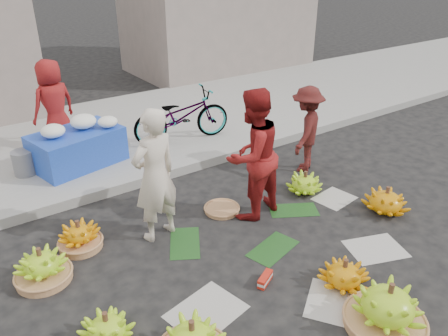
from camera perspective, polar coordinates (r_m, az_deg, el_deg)
ground at (r=5.48m, az=5.83°, el=-9.08°), size 80.00×80.00×0.00m
curb at (r=7.01m, az=-5.81°, el=0.01°), size 40.00×0.25×0.15m
sidewalk at (r=8.76m, az=-12.65°, el=4.90°), size 40.00×4.00×0.12m
newspaper_scatter at (r=5.03m, az=11.87°, el=-13.23°), size 3.20×1.80×0.00m
banana_leaves at (r=5.55m, az=3.69°, el=-8.43°), size 2.00×1.00×0.00m
banana_bunch_0 at (r=4.31m, az=-15.07°, el=-19.51°), size 0.54×0.54×0.31m
banana_bunch_2 at (r=4.48m, az=20.54°, el=-16.74°), size 0.83×0.83×0.50m
banana_bunch_3 at (r=4.86m, az=15.40°, el=-13.22°), size 0.64×0.64×0.33m
banana_bunch_4 at (r=6.28m, az=20.39°, el=-4.02°), size 0.63×0.63×0.38m
banana_bunch_5 at (r=6.48m, az=10.52°, el=-1.95°), size 0.53×0.53×0.33m
banana_bunch_6 at (r=5.12m, az=-22.67°, el=-11.84°), size 0.58×0.58×0.41m
banana_bunch_7 at (r=5.48m, az=-18.34°, el=-8.52°), size 0.51×0.51×0.37m
basket_spare at (r=5.96m, az=-0.28°, el=-5.43°), size 0.52×0.52×0.05m
incense_stack at (r=4.79m, az=5.40°, el=-14.22°), size 0.25×0.18×0.10m
vendor_cream at (r=5.15m, az=-9.02°, el=-1.03°), size 0.67×0.51×1.65m
vendor_red at (r=5.53m, az=3.71°, el=1.68°), size 0.94×0.79×1.73m
man_striped at (r=6.95m, az=10.68°, el=4.96°), size 1.02×0.92×1.37m
flower_table at (r=7.25m, az=-18.55°, el=2.79°), size 1.48×1.10×0.77m
grey_bucket at (r=7.27m, az=-24.64°, el=0.64°), size 0.33×0.33×0.38m
flower_vendor at (r=7.92m, az=-21.34°, el=7.72°), size 0.85×0.67×1.52m
bicycle at (r=7.79m, az=-5.55°, el=6.83°), size 0.91×1.84×0.92m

